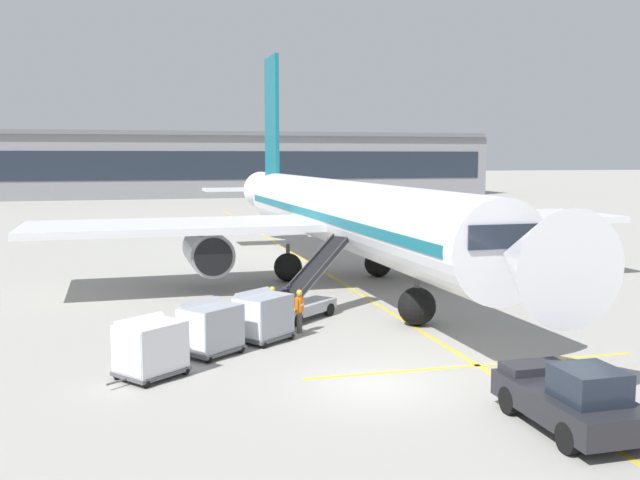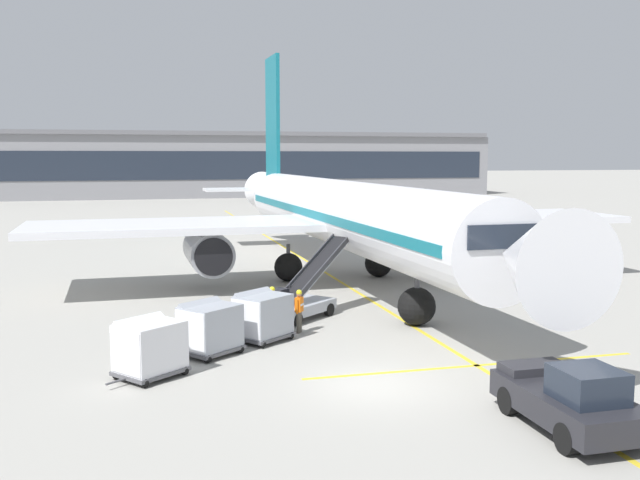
{
  "view_description": "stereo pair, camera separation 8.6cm",
  "coord_description": "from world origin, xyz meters",
  "views": [
    {
      "loc": [
        -6.9,
        -20.08,
        7.0
      ],
      "look_at": [
        1.23,
        11.31,
        3.19
      ],
      "focal_mm": 40.02,
      "sensor_mm": 36.0,
      "label": 1
    },
    {
      "loc": [
        -6.82,
        -20.1,
        7.0
      ],
      "look_at": [
        1.23,
        11.31,
        3.19
      ],
      "focal_mm": 40.02,
      "sensor_mm": 36.0,
      "label": 2
    }
  ],
  "objects": [
    {
      "name": "ground_plane",
      "position": [
        0.0,
        0.0,
        0.0
      ],
      "size": [
        600.0,
        600.0,
        0.0
      ],
      "primitive_type": "plane",
      "color": "#9E9B93"
    },
    {
      "name": "safety_cone_engine_keepout",
      "position": [
        -1.78,
        13.03,
        0.3
      ],
      "size": [
        0.54,
        0.54,
        0.62
      ],
      "color": "black",
      "rests_on": "ground"
    },
    {
      "name": "baggage_cart_lead",
      "position": [
        -2.36,
        6.2,
        1.0
      ],
      "size": [
        2.64,
        2.49,
        1.91
      ],
      "color": "#515156",
      "rests_on": "ground"
    },
    {
      "name": "terminal_building",
      "position": [
        -1.17,
        109.82,
        5.53
      ],
      "size": [
        113.54,
        21.41,
        11.17
      ],
      "color": "gray",
      "rests_on": "ground"
    },
    {
      "name": "belt_loader",
      "position": [
        0.02,
        9.65,
        0.92
      ],
      "size": [
        4.68,
        4.3,
        3.4
      ],
      "color": "#A3A8B2",
      "rests_on": "ground"
    },
    {
      "name": "baggage_cart_third",
      "position": [
        -6.6,
        2.63,
        1.0
      ],
      "size": [
        2.64,
        2.49,
        1.91
      ],
      "color": "#515156",
      "rests_on": "ground"
    },
    {
      "name": "pushback_tug",
      "position": [
        3.77,
        -4.61,
        0.83
      ],
      "size": [
        2.15,
        4.41,
        1.83
      ],
      "color": "#232328",
      "rests_on": "ground"
    },
    {
      "name": "ground_crew_by_carts",
      "position": [
        -1.63,
        8.0,
        1.0
      ],
      "size": [
        0.29,
        0.57,
        1.74
      ],
      "color": "black",
      "rests_on": "ground"
    },
    {
      "name": "baggage_cart_second",
      "position": [
        -4.5,
        4.78,
        1.0
      ],
      "size": [
        2.64,
        2.49,
        1.91
      ],
      "color": "#515156",
      "rests_on": "ground"
    },
    {
      "name": "apron_guidance_line_lead_in",
      "position": [
        4.09,
        17.13,
        0.0
      ],
      "size": [
        0.2,
        110.0,
        0.01
      ],
      "color": "yellow",
      "rests_on": "ground"
    },
    {
      "name": "parked_airplane",
      "position": [
        4.02,
        17.92,
        3.81
      ],
      "size": [
        33.41,
        42.92,
        14.67
      ],
      "color": "white",
      "rests_on": "ground"
    },
    {
      "name": "ground_crew_by_loader",
      "position": [
        -0.72,
        7.06,
        1.0
      ],
      "size": [
        0.41,
        0.49,
        1.74
      ],
      "color": "#514C42",
      "rests_on": "ground"
    },
    {
      "name": "apron_guidance_line_stop_bar",
      "position": [
        4.04,
        1.18,
        0.0
      ],
      "size": [
        12.0,
        0.2,
        0.01
      ],
      "color": "yellow",
      "rests_on": "ground"
    }
  ]
}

